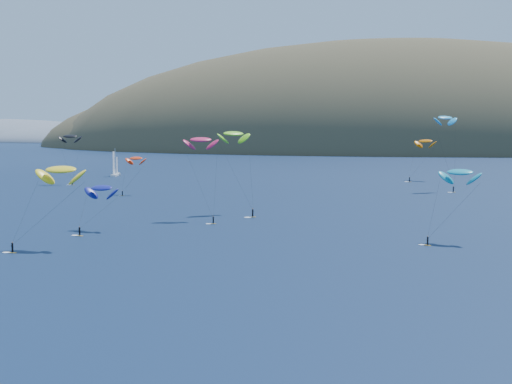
{
  "coord_description": "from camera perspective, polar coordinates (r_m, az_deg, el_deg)",
  "views": [
    {
      "loc": [
        26.55,
        -63.38,
        23.6
      ],
      "look_at": [
        -1.36,
        80.0,
        9.0
      ],
      "focal_mm": 50.0,
      "sensor_mm": 36.0,
      "label": 1
    }
  ],
  "objects": [
    {
      "name": "ground",
      "position": [
        72.66,
        -11.38,
        -13.36
      ],
      "size": [
        2800.0,
        2800.0,
        0.0
      ],
      "primitive_type": "plane",
      "color": "black",
      "rests_on": "ground"
    },
    {
      "name": "island",
      "position": [
        626.81,
        12.18,
        2.44
      ],
      "size": [
        730.0,
        300.0,
        210.0
      ],
      "color": "#3D3526",
      "rests_on": "ground"
    },
    {
      "name": "kitesurfer_12",
      "position": [
        275.35,
        -14.65,
        4.32
      ],
      "size": [
        8.88,
        7.73,
        20.16
      ],
      "rotation": [
        0.0,
        0.0,
        0.32
      ],
      "color": "orange",
      "rests_on": "ground"
    },
    {
      "name": "kitesurfer_1",
      "position": [
        232.29,
        -9.59,
        2.67
      ],
      "size": [
        7.38,
        7.71,
        13.6
      ],
      "rotation": [
        0.0,
        0.0,
        -0.15
      ],
      "color": "orange",
      "rests_on": "ground"
    },
    {
      "name": "sailboat",
      "position": [
        311.35,
        -11.22,
        1.43
      ],
      "size": [
        9.91,
        8.5,
        12.05
      ],
      "rotation": [
        0.0,
        0.0,
        0.16
      ],
      "color": "silver",
      "rests_on": "ground"
    },
    {
      "name": "headland",
      "position": [
        940.77,
        -19.13,
        3.75
      ],
      "size": [
        460.0,
        250.0,
        60.0
      ],
      "color": "slate",
      "rests_on": "ground"
    },
    {
      "name": "kitesurfer_3",
      "position": [
        182.85,
        -1.81,
        4.67
      ],
      "size": [
        12.01,
        12.88,
        22.74
      ],
      "rotation": [
        0.0,
        0.0,
        0.63
      ],
      "color": "orange",
      "rests_on": "ground"
    },
    {
      "name": "kitesurfer_11",
      "position": [
        292.44,
        13.4,
        3.98
      ],
      "size": [
        11.97,
        16.04,
        18.21
      ],
      "rotation": [
        0.0,
        0.0,
        -0.6
      ],
      "color": "orange",
      "rests_on": "ground"
    },
    {
      "name": "kitesurfer_9",
      "position": [
        171.39,
        -4.44,
        4.19
      ],
      "size": [
        10.06,
        11.22,
        21.37
      ],
      "rotation": [
        0.0,
        0.0,
        0.3
      ],
      "color": "orange",
      "rests_on": "ground"
    },
    {
      "name": "kitesurfer_4",
      "position": [
        249.05,
        14.9,
        5.76
      ],
      "size": [
        9.46,
        10.35,
        27.14
      ],
      "rotation": [
        0.0,
        0.0,
        0.6
      ],
      "color": "orange",
      "rests_on": "ground"
    },
    {
      "name": "kitesurfer_5",
      "position": [
        144.47,
        16.01,
        1.53
      ],
      "size": [
        11.2,
        9.64,
        15.88
      ],
      "rotation": [
        0.0,
        0.0,
        -0.37
      ],
      "color": "orange",
      "rests_on": "ground"
    },
    {
      "name": "kitesurfer_2",
      "position": [
        137.16,
        -15.35,
        1.73
      ],
      "size": [
        11.55,
        9.72,
        17.2
      ],
      "rotation": [
        0.0,
        0.0,
        0.01
      ],
      "color": "orange",
      "rests_on": "ground"
    },
    {
      "name": "kitesurfer_10",
      "position": [
        157.69,
        -12.25,
        0.32
      ],
      "size": [
        8.74,
        12.11,
        11.42
      ],
      "rotation": [
        0.0,
        0.0,
        -0.24
      ],
      "color": "orange",
      "rests_on": "ground"
    }
  ]
}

